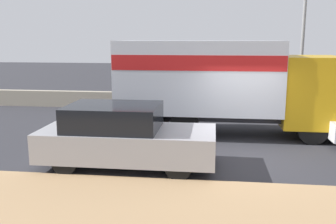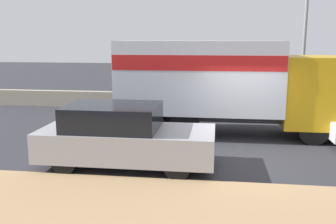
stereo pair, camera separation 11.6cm
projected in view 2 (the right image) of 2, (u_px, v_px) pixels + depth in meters
The scene contains 5 objects.
ground_plane at pixel (246, 159), 10.35m from camera, with size 80.00×80.00×0.00m, color #2D2D33.
stone_wall_backdrop at pixel (236, 102), 17.28m from camera, with size 60.00×0.35×0.77m.
street_lamp at pixel (306, 19), 15.36m from camera, with size 0.56×0.28×7.02m.
box_truck at pixel (220, 80), 12.65m from camera, with size 7.31×2.34×3.21m.
car_hatchback at pixel (124, 136), 9.68m from camera, with size 4.50×1.88×1.61m.
Camera 2 is at (-0.83, -10.11, 3.27)m, focal length 40.00 mm.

